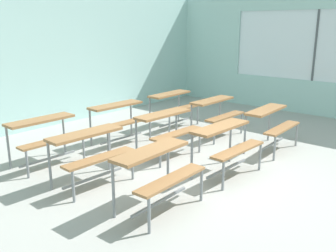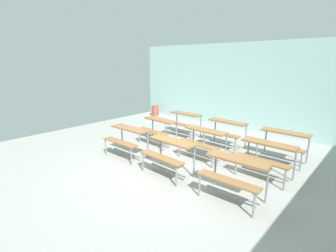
{
  "view_description": "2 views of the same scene",
  "coord_description": "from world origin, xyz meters",
  "px_view_note": "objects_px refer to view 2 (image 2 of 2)",
  "views": [
    {
      "loc": [
        -4.28,
        -2.81,
        2.19
      ],
      "look_at": [
        0.26,
        1.14,
        0.54
      ],
      "focal_mm": 39.58,
      "sensor_mm": 36.0,
      "label": 1
    },
    {
      "loc": [
        3.55,
        -3.68,
        2.39
      ],
      "look_at": [
        -0.39,
        0.64,
        0.84
      ],
      "focal_mm": 26.37,
      "sensor_mm": 36.0,
      "label": 2
    }
  ],
  "objects_px": {
    "desk_bench_r0c0": "(127,135)",
    "desk_bench_r1c0": "(158,126)",
    "desk_bench_r0c2": "(234,170)",
    "desk_bench_r2c2": "(283,140)",
    "desk_bench_r2c1": "(225,128)",
    "desk_bench_r0c1": "(169,149)",
    "desk_bench_r1c2": "(266,152)",
    "desk_bench_r1c1": "(203,137)",
    "desk_bench_r2c0": "(184,119)",
    "trash_bin": "(155,111)"
  },
  "relations": [
    {
      "from": "desk_bench_r0c2",
      "to": "desk_bench_r0c1",
      "type": "bearing_deg",
      "value": 178.53
    },
    {
      "from": "desk_bench_r0c0",
      "to": "desk_bench_r0c1",
      "type": "relative_size",
      "value": 1.0
    },
    {
      "from": "desk_bench_r2c1",
      "to": "desk_bench_r2c2",
      "type": "height_order",
      "value": "same"
    },
    {
      "from": "desk_bench_r1c2",
      "to": "desk_bench_r2c0",
      "type": "distance_m",
      "value": 3.34
    },
    {
      "from": "desk_bench_r0c2",
      "to": "desk_bench_r1c0",
      "type": "distance_m",
      "value": 3.29
    },
    {
      "from": "desk_bench_r0c1",
      "to": "desk_bench_r0c2",
      "type": "xyz_separation_m",
      "value": [
        1.52,
        0.02,
        0.0
      ]
    },
    {
      "from": "desk_bench_r1c1",
      "to": "desk_bench_r2c1",
      "type": "relative_size",
      "value": 1.0
    },
    {
      "from": "desk_bench_r2c0",
      "to": "trash_bin",
      "type": "relative_size",
      "value": 2.43
    },
    {
      "from": "trash_bin",
      "to": "desk_bench_r1c2",
      "type": "bearing_deg",
      "value": -24.4
    },
    {
      "from": "desk_bench_r2c1",
      "to": "trash_bin",
      "type": "relative_size",
      "value": 2.47
    },
    {
      "from": "desk_bench_r2c2",
      "to": "desk_bench_r2c0",
      "type": "bearing_deg",
      "value": 177.86
    },
    {
      "from": "desk_bench_r0c1",
      "to": "desk_bench_r2c1",
      "type": "relative_size",
      "value": 1.0
    },
    {
      "from": "desk_bench_r2c2",
      "to": "trash_bin",
      "type": "height_order",
      "value": "desk_bench_r2c2"
    },
    {
      "from": "desk_bench_r2c1",
      "to": "desk_bench_r2c2",
      "type": "bearing_deg",
      "value": 1.62
    },
    {
      "from": "desk_bench_r0c0",
      "to": "desk_bench_r1c0",
      "type": "xyz_separation_m",
      "value": [
        -0.08,
        1.2,
        0.0
      ]
    },
    {
      "from": "desk_bench_r0c1",
      "to": "desk_bench_r1c2",
      "type": "height_order",
      "value": "same"
    },
    {
      "from": "desk_bench_r0c1",
      "to": "trash_bin",
      "type": "xyz_separation_m",
      "value": [
        -4.42,
        3.97,
        -0.34
      ]
    },
    {
      "from": "desk_bench_r0c2",
      "to": "desk_bench_r2c2",
      "type": "height_order",
      "value": "same"
    },
    {
      "from": "desk_bench_r0c0",
      "to": "desk_bench_r2c1",
      "type": "bearing_deg",
      "value": 55.73
    },
    {
      "from": "desk_bench_r0c2",
      "to": "desk_bench_r2c1",
      "type": "distance_m",
      "value": 2.79
    },
    {
      "from": "desk_bench_r0c0",
      "to": "desk_bench_r1c1",
      "type": "height_order",
      "value": "same"
    },
    {
      "from": "desk_bench_r0c1",
      "to": "desk_bench_r2c2",
      "type": "bearing_deg",
      "value": 57.84
    },
    {
      "from": "desk_bench_r0c0",
      "to": "trash_bin",
      "type": "bearing_deg",
      "value": 125.0
    },
    {
      "from": "desk_bench_r1c0",
      "to": "trash_bin",
      "type": "xyz_separation_m",
      "value": [
        -2.88,
        2.73,
        -0.34
      ]
    },
    {
      "from": "desk_bench_r0c2",
      "to": "desk_bench_r1c1",
      "type": "distance_m",
      "value": 1.88
    },
    {
      "from": "desk_bench_r0c2",
      "to": "desk_bench_r1c1",
      "type": "height_order",
      "value": "same"
    },
    {
      "from": "desk_bench_r0c1",
      "to": "desk_bench_r0c2",
      "type": "bearing_deg",
      "value": 2.34
    },
    {
      "from": "desk_bench_r0c0",
      "to": "desk_bench_r2c0",
      "type": "xyz_separation_m",
      "value": [
        -0.07,
        2.37,
        0.0
      ]
    },
    {
      "from": "desk_bench_r1c1",
      "to": "desk_bench_r2c0",
      "type": "distance_m",
      "value": 2.0
    },
    {
      "from": "desk_bench_r1c0",
      "to": "desk_bench_r2c0",
      "type": "height_order",
      "value": "same"
    },
    {
      "from": "desk_bench_r0c0",
      "to": "desk_bench_r2c0",
      "type": "distance_m",
      "value": 2.38
    },
    {
      "from": "desk_bench_r0c0",
      "to": "desk_bench_r2c1",
      "type": "relative_size",
      "value": 1.0
    },
    {
      "from": "desk_bench_r0c2",
      "to": "desk_bench_r2c1",
      "type": "relative_size",
      "value": 1.0
    },
    {
      "from": "desk_bench_r2c1",
      "to": "desk_bench_r0c1",
      "type": "bearing_deg",
      "value": -88.24
    },
    {
      "from": "desk_bench_r0c0",
      "to": "desk_bench_r2c2",
      "type": "xyz_separation_m",
      "value": [
        3.04,
        2.32,
        0.0
      ]
    },
    {
      "from": "desk_bench_r0c0",
      "to": "desk_bench_r0c2",
      "type": "distance_m",
      "value": 2.98
    },
    {
      "from": "desk_bench_r0c0",
      "to": "desk_bench_r1c0",
      "type": "distance_m",
      "value": 1.2
    },
    {
      "from": "desk_bench_r2c0",
      "to": "desk_bench_r2c2",
      "type": "height_order",
      "value": "same"
    },
    {
      "from": "desk_bench_r1c1",
      "to": "desk_bench_r2c0",
      "type": "xyz_separation_m",
      "value": [
        -1.59,
        1.21,
        0.0
      ]
    },
    {
      "from": "desk_bench_r0c2",
      "to": "desk_bench_r1c1",
      "type": "xyz_separation_m",
      "value": [
        -1.46,
        1.18,
        0.0
      ]
    },
    {
      "from": "desk_bench_r0c1",
      "to": "desk_bench_r2c1",
      "type": "distance_m",
      "value": 2.36
    },
    {
      "from": "desk_bench_r0c0",
      "to": "desk_bench_r0c1",
      "type": "bearing_deg",
      "value": -3.36
    },
    {
      "from": "desk_bench_r0c0",
      "to": "desk_bench_r0c1",
      "type": "height_order",
      "value": "same"
    },
    {
      "from": "desk_bench_r2c0",
      "to": "desk_bench_r0c2",
      "type": "bearing_deg",
      "value": -37.8
    },
    {
      "from": "desk_bench_r0c2",
      "to": "desk_bench_r1c2",
      "type": "height_order",
      "value": "same"
    },
    {
      "from": "desk_bench_r2c0",
      "to": "desk_bench_r2c2",
      "type": "distance_m",
      "value": 3.11
    },
    {
      "from": "desk_bench_r2c1",
      "to": "desk_bench_r1c1",
      "type": "bearing_deg",
      "value": -85.56
    },
    {
      "from": "desk_bench_r0c2",
      "to": "desk_bench_r2c0",
      "type": "distance_m",
      "value": 3.88
    },
    {
      "from": "desk_bench_r1c1",
      "to": "desk_bench_r1c2",
      "type": "bearing_deg",
      "value": 3.37
    },
    {
      "from": "desk_bench_r1c0",
      "to": "desk_bench_r0c2",
      "type": "bearing_deg",
      "value": -19.71
    }
  ]
}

